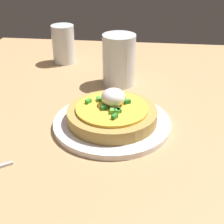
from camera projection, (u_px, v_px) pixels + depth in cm
name	position (u px, v px, depth cm)	size (l,w,h in cm)	color
dining_table	(88.00, 112.00, 75.91)	(99.10, 82.00, 3.03)	tan
plate	(112.00, 123.00, 67.44)	(24.09, 24.09, 1.19)	white
pizza	(112.00, 113.00, 66.36)	(18.34, 18.34, 6.63)	#B28F48
cup_near	(119.00, 62.00, 83.17)	(8.38, 8.38, 12.95)	silver
cup_far	(63.00, 45.00, 97.27)	(6.67, 6.67, 11.18)	silver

